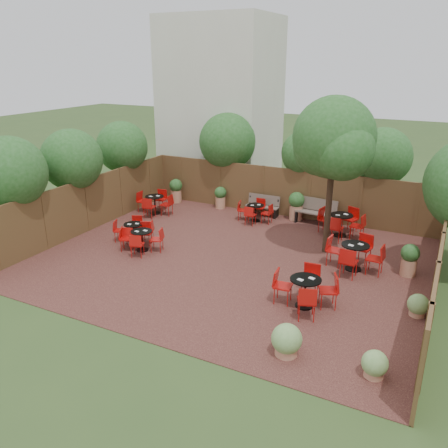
% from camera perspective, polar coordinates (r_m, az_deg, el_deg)
% --- Properties ---
extents(ground, '(80.00, 80.00, 0.00)m').
position_cam_1_polar(ground, '(15.00, 0.92, -4.48)').
color(ground, '#354F23').
rests_on(ground, ground).
extents(courtyard_paving, '(12.00, 10.00, 0.02)m').
position_cam_1_polar(courtyard_paving, '(15.00, 0.92, -4.45)').
color(courtyard_paving, '#3C1B18').
rests_on(courtyard_paving, ground).
extents(fence_back, '(12.00, 0.08, 2.00)m').
position_cam_1_polar(fence_back, '(19.02, 7.59, 3.87)').
color(fence_back, brown).
rests_on(fence_back, ground).
extents(fence_left, '(0.08, 10.00, 2.00)m').
position_cam_1_polar(fence_left, '(17.93, -16.57, 2.21)').
color(fence_left, brown).
rests_on(fence_left, ground).
extents(fence_right, '(0.08, 10.00, 2.00)m').
position_cam_1_polar(fence_right, '(13.34, 24.87, -4.98)').
color(fence_right, brown).
rests_on(fence_right, ground).
extents(neighbour_building, '(5.00, 4.00, 8.00)m').
position_cam_1_polar(neighbour_building, '(22.94, -0.38, 14.41)').
color(neighbour_building, beige).
rests_on(neighbour_building, ground).
extents(overhang_foliage, '(15.87, 10.61, 2.79)m').
position_cam_1_polar(overhang_foliage, '(16.74, 1.76, 7.90)').
color(overhang_foliage, '#1F521A').
rests_on(overhang_foliage, ground).
extents(courtyard_tree, '(2.74, 2.64, 5.12)m').
position_cam_1_polar(courtyard_tree, '(14.95, 13.33, 9.73)').
color(courtyard_tree, black).
rests_on(courtyard_tree, courtyard_paving).
extents(park_bench_left, '(1.37, 0.44, 0.85)m').
position_cam_1_polar(park_bench_left, '(19.10, 4.83, 2.35)').
color(park_bench_left, brown).
rests_on(park_bench_left, courtyard_paving).
extents(park_bench_right, '(1.63, 0.67, 0.98)m').
position_cam_1_polar(park_bench_right, '(18.41, 11.34, 1.57)').
color(park_bench_right, brown).
rests_on(park_bench_right, courtyard_paving).
extents(bistro_tables, '(10.24, 7.23, 0.95)m').
position_cam_1_polar(bistro_tables, '(15.80, 3.47, -1.39)').
color(bistro_tables, black).
rests_on(bistro_tables, courtyard_paving).
extents(planters, '(10.77, 3.88, 1.14)m').
position_cam_1_polar(planters, '(18.36, 4.87, 2.05)').
color(planters, '#B4795A').
rests_on(planters, courtyard_paving).
extents(low_shrubs, '(3.01, 3.66, 0.73)m').
position_cam_1_polar(low_shrubs, '(10.92, 14.56, -13.26)').
color(low_shrubs, '#B4795A').
rests_on(low_shrubs, courtyard_paving).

